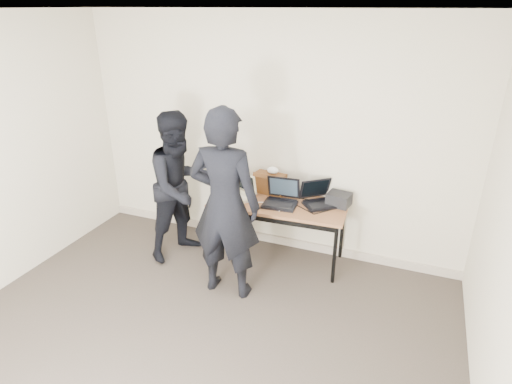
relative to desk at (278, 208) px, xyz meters
The scene contains 13 objects.
room 2.04m from the desk, 97.44° to the right, with size 4.60×4.60×2.80m.
desk is the anchor object (origin of this frame).
laptop_beige 0.49m from the desk, behind, with size 0.42×0.42×0.27m.
laptop_center 0.13m from the desk, ahead, with size 0.38×0.37×0.28m.
laptop_right 0.46m from the desk, 19.60° to the left, with size 0.49×0.48×0.26m.
leather_satchel 0.35m from the desk, 128.48° to the left, with size 0.38×0.22×0.25m.
tissue 0.44m from the desk, 123.00° to the left, with size 0.13×0.10×0.08m, color white.
equipment_box 0.67m from the desk, 16.96° to the left, with size 0.24×0.21×0.14m, color black.
power_brick 0.29m from the desk, 142.69° to the right, with size 0.07×0.04×0.03m, color black.
cables 0.08m from the desk, ahead, with size 1.15×0.41×0.01m.
person_typist 0.85m from the desk, 111.67° to the right, with size 0.71×0.46×1.94m, color black.
person_observer 1.13m from the desk, 166.90° to the right, with size 0.83×0.65×1.71m, color black.
baseboard 0.74m from the desk, 126.59° to the left, with size 4.50×0.03×0.10m, color #B4A695.
Camera 1 is at (1.59, -2.16, 2.73)m, focal length 30.00 mm.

